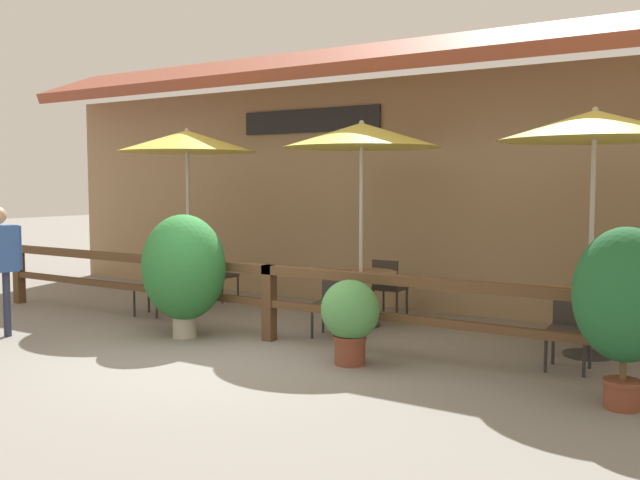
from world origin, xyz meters
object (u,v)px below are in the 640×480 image
at_px(dining_table_middle, 361,282).
at_px(potted_plant_broad_leaf, 184,269).
at_px(patio_umbrella_middle, 362,136).
at_px(dining_table_near, 189,270).
at_px(chair_far_streetside, 570,325).
at_px(potted_plant_corner_fern, 350,315).
at_px(potted_plant_small_flowering, 625,298).
at_px(chair_near_wallside, 219,273).
at_px(patio_umbrella_far, 595,126).
at_px(chair_near_streetside, 155,283).
at_px(dining_table_far, 589,304).
at_px(patio_umbrella_near, 187,142).
at_px(chair_middle_streetside, 333,299).
at_px(chair_far_wallside, 595,305).
at_px(chair_middle_wallside, 388,285).

distance_m(dining_table_middle, potted_plant_broad_leaf, 2.43).
bearing_deg(patio_umbrella_middle, dining_table_near, -175.29).
height_order(chair_far_streetside, potted_plant_corner_fern, potted_plant_corner_fern).
bearing_deg(potted_plant_small_flowering, chair_near_wallside, 160.40).
height_order(dining_table_near, patio_umbrella_far, patio_umbrella_far).
distance_m(chair_near_streetside, dining_table_far, 6.09).
distance_m(patio_umbrella_middle, potted_plant_small_flowering, 4.49).
bearing_deg(dining_table_near, potted_plant_small_flowering, -13.97).
distance_m(chair_near_wallside, potted_plant_corner_fern, 4.59).
distance_m(patio_umbrella_near, chair_near_wallside, 2.25).
height_order(dining_table_far, potted_plant_corner_fern, potted_plant_corner_fern).
bearing_deg(dining_table_far, chair_middle_streetside, -167.33).
bearing_deg(patio_umbrella_near, chair_near_wallside, 91.08).
bearing_deg(potted_plant_broad_leaf, patio_umbrella_far, 21.40).
height_order(patio_umbrella_far, potted_plant_corner_fern, patio_umbrella_far).
distance_m(chair_near_wallside, chair_far_wallside, 5.94).
bearing_deg(chair_middle_streetside, dining_table_near, 158.95).
relative_size(chair_near_wallside, chair_middle_streetside, 1.00).
height_order(chair_near_streetside, potted_plant_corner_fern, potted_plant_corner_fern).
xyz_separation_m(patio_umbrella_middle, patio_umbrella_far, (3.03, -0.09, 0.00)).
distance_m(dining_table_near, dining_table_far, 6.01).
height_order(dining_table_far, potted_plant_small_flowering, potted_plant_small_flowering).
xyz_separation_m(chair_near_wallside, potted_plant_corner_fern, (3.93, -2.37, 0.06)).
xyz_separation_m(chair_middle_wallside, potted_plant_broad_leaf, (-1.54, -2.64, 0.41)).
relative_size(chair_middle_wallside, chair_far_streetside, 1.00).
bearing_deg(chair_near_wallside, patio_umbrella_near, 93.42).
bearing_deg(chair_near_wallside, potted_plant_corner_fern, 151.27).
bearing_deg(patio_umbrella_far, patio_umbrella_middle, 178.26).
distance_m(dining_table_middle, potted_plant_small_flowering, 4.20).
relative_size(chair_near_streetside, patio_umbrella_middle, 0.30).
height_order(patio_umbrella_far, potted_plant_small_flowering, patio_umbrella_far).
height_order(chair_middle_wallside, dining_table_far, chair_middle_wallside).
height_order(chair_near_streetside, dining_table_middle, chair_near_streetside).
xyz_separation_m(patio_umbrella_middle, dining_table_far, (3.03, -0.09, -2.00)).
xyz_separation_m(patio_umbrella_near, dining_table_middle, (2.98, 0.25, -2.00)).
relative_size(chair_near_wallside, patio_umbrella_far, 0.30).
relative_size(patio_umbrella_near, patio_umbrella_far, 1.00).
relative_size(chair_middle_wallside, chair_far_wallside, 1.00).
bearing_deg(patio_umbrella_middle, patio_umbrella_far, -1.74).
bearing_deg(potted_plant_corner_fern, dining_table_near, 157.21).
xyz_separation_m(dining_table_near, chair_middle_wallside, (3.00, 1.01, -0.13)).
height_order(patio_umbrella_near, chair_far_wallside, patio_umbrella_near).
distance_m(patio_umbrella_middle, chair_far_streetside, 3.77).
bearing_deg(chair_near_streetside, chair_middle_streetside, -9.85).
relative_size(patio_umbrella_near, patio_umbrella_middle, 1.00).
xyz_separation_m(dining_table_middle, potted_plant_broad_leaf, (-1.52, -1.88, 0.28)).
height_order(patio_umbrella_near, potted_plant_broad_leaf, patio_umbrella_near).
xyz_separation_m(patio_umbrella_middle, chair_far_streetside, (3.00, -0.80, -2.13)).
bearing_deg(potted_plant_small_flowering, patio_umbrella_middle, 152.81).
distance_m(dining_table_middle, potted_plant_corner_fern, 2.12).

